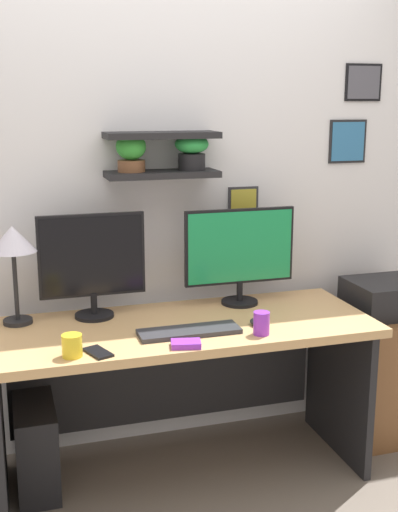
% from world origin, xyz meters
% --- Properties ---
extents(ground_plane, '(8.00, 8.00, 0.00)m').
position_xyz_m(ground_plane, '(0.00, 0.00, 0.00)').
color(ground_plane, '#70665B').
extents(back_wall_assembly, '(4.40, 0.24, 2.70)m').
position_xyz_m(back_wall_assembly, '(0.00, 0.44, 1.35)').
color(back_wall_assembly, silver).
rests_on(back_wall_assembly, ground).
extents(desk, '(1.74, 0.68, 0.75)m').
position_xyz_m(desk, '(0.00, 0.06, 0.54)').
color(desk, tan).
rests_on(desk, ground).
extents(monitor_left, '(0.48, 0.18, 0.48)m').
position_xyz_m(monitor_left, '(-0.36, 0.22, 1.01)').
color(monitor_left, black).
rests_on(monitor_left, desk).
extents(monitor_right, '(0.55, 0.18, 0.47)m').
position_xyz_m(monitor_right, '(0.36, 0.22, 1.01)').
color(monitor_right, black).
rests_on(monitor_right, desk).
extents(keyboard, '(0.44, 0.14, 0.02)m').
position_xyz_m(keyboard, '(0.00, -0.13, 0.76)').
color(keyboard, '#2D2D33').
rests_on(keyboard, desk).
extents(computer_mouse, '(0.06, 0.09, 0.03)m').
position_xyz_m(computer_mouse, '(0.32, -0.12, 0.77)').
color(computer_mouse, black).
rests_on(computer_mouse, desk).
extents(desk_lamp, '(0.21, 0.21, 0.44)m').
position_xyz_m(desk_lamp, '(-0.70, 0.22, 1.11)').
color(desk_lamp, black).
rests_on(desk_lamp, desk).
extents(cell_phone, '(0.11, 0.16, 0.01)m').
position_xyz_m(cell_phone, '(-0.41, -0.25, 0.76)').
color(cell_phone, black).
rests_on(cell_phone, desk).
extents(coffee_mug, '(0.08, 0.08, 0.09)m').
position_xyz_m(coffee_mug, '(-0.51, -0.25, 0.80)').
color(coffee_mug, yellow).
rests_on(coffee_mug, desk).
extents(pen_cup, '(0.07, 0.07, 0.10)m').
position_xyz_m(pen_cup, '(0.29, -0.23, 0.80)').
color(pen_cup, purple).
rests_on(pen_cup, desk).
extents(scissors_tray, '(0.13, 0.10, 0.02)m').
position_xyz_m(scissors_tray, '(-0.06, -0.28, 0.76)').
color(scissors_tray, purple).
rests_on(scissors_tray, desk).
extents(drawer_cabinet, '(0.44, 0.50, 0.65)m').
position_xyz_m(drawer_cabinet, '(1.13, 0.13, 0.33)').
color(drawer_cabinet, brown).
rests_on(drawer_cabinet, ground).
extents(printer, '(0.38, 0.34, 0.17)m').
position_xyz_m(printer, '(1.13, 0.13, 0.74)').
color(printer, black).
rests_on(printer, drawer_cabinet).
extents(computer_tower_left, '(0.18, 0.40, 0.40)m').
position_xyz_m(computer_tower_left, '(-0.66, 0.09, 0.20)').
color(computer_tower_left, black).
rests_on(computer_tower_left, ground).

